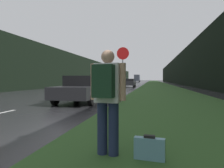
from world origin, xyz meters
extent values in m
cube|color=#2D5123|center=(6.48, 40.00, 0.01)|extent=(6.00, 240.00, 0.02)
cube|color=silver|center=(0.00, 13.37, 0.00)|extent=(0.12, 3.00, 0.01)
cube|color=silver|center=(0.00, 20.37, 0.00)|extent=(0.12, 3.00, 0.01)
cube|color=silver|center=(0.00, 27.37, 0.00)|extent=(0.12, 3.00, 0.01)
cube|color=black|center=(-9.48, 50.00, 2.92)|extent=(2.00, 140.00, 5.83)
cube|color=black|center=(12.48, 50.00, 3.57)|extent=(2.00, 140.00, 7.14)
cylinder|color=slate|center=(3.74, 12.20, 1.18)|extent=(0.07, 0.07, 2.35)
cylinder|color=#B71414|center=(3.74, 12.20, 2.71)|extent=(0.71, 0.02, 0.71)
cylinder|color=#1E2847|center=(4.60, 3.98, 0.43)|extent=(0.17, 0.17, 0.86)
cylinder|color=#1E2847|center=(4.79, 3.96, 0.43)|extent=(0.17, 0.17, 0.86)
cube|color=white|center=(4.69, 3.97, 1.17)|extent=(0.42, 0.27, 0.62)
sphere|color=tan|center=(4.69, 3.97, 1.59)|extent=(0.21, 0.21, 0.21)
cylinder|color=tan|center=(4.45, 4.00, 1.19)|extent=(0.10, 0.10, 0.58)
cylinder|color=tan|center=(4.94, 3.94, 1.19)|extent=(0.10, 0.10, 0.58)
cube|color=#193823|center=(4.67, 3.77, 1.20)|extent=(0.34, 0.22, 0.50)
cube|color=#6093A8|center=(5.35, 3.88, 0.18)|extent=(0.47, 0.17, 0.35)
cube|color=black|center=(5.35, 3.88, 0.37)|extent=(0.17, 0.10, 0.04)
cube|color=black|center=(1.74, 11.06, 0.59)|extent=(1.91, 4.52, 0.58)
cube|color=black|center=(1.74, 11.29, 1.14)|extent=(1.62, 2.04, 0.53)
cylinder|color=black|center=(2.64, 9.66, 0.34)|extent=(0.20, 0.67, 0.67)
cylinder|color=black|center=(0.83, 9.66, 0.34)|extent=(0.20, 0.67, 0.67)
cylinder|color=black|center=(2.64, 12.46, 0.34)|extent=(0.20, 0.67, 0.67)
cylinder|color=black|center=(0.83, 12.46, 0.34)|extent=(0.20, 0.67, 0.67)
cube|color=black|center=(1.74, 32.36, 0.59)|extent=(1.93, 4.22, 0.61)
cube|color=black|center=(1.74, 32.57, 1.10)|extent=(1.64, 1.90, 0.42)
cylinder|color=black|center=(2.66, 31.05, 0.32)|extent=(0.20, 0.63, 0.63)
cylinder|color=black|center=(0.82, 31.05, 0.32)|extent=(0.20, 0.63, 0.63)
cylinder|color=black|center=(2.66, 33.67, 0.32)|extent=(0.20, 0.63, 0.63)
cylinder|color=black|center=(0.82, 33.67, 0.32)|extent=(0.20, 0.63, 0.63)
cube|color=black|center=(-1.74, 101.60, 1.52)|extent=(2.19, 2.58, 2.23)
cube|color=#333842|center=(-1.74, 97.14, 1.89)|extent=(2.31, 6.32, 2.97)
cylinder|color=black|center=(-2.83, 101.34, 0.45)|extent=(0.28, 0.90, 0.90)
cylinder|color=black|center=(-0.64, 101.34, 0.45)|extent=(0.28, 0.90, 0.90)
cylinder|color=black|center=(-2.83, 95.56, 0.45)|extent=(0.28, 0.90, 0.90)
cylinder|color=black|center=(-0.64, 95.56, 0.45)|extent=(0.28, 0.90, 0.90)
camera|label=1|loc=(5.38, 0.87, 1.23)|focal=32.00mm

